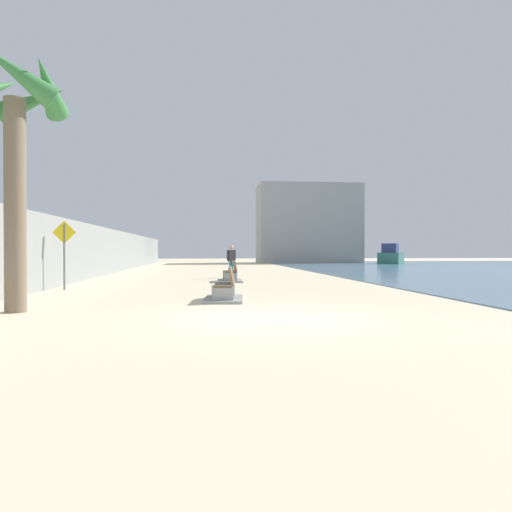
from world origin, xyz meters
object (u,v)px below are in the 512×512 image
(bench_near, at_px, (225,292))
(boat_distant, at_px, (391,256))
(person_walking, at_px, (231,259))
(palm_tree, at_px, (14,123))
(bench_far, at_px, (230,277))
(pedestrian_sign, at_px, (64,247))

(bench_near, height_order, boat_distant, boat_distant)
(person_walking, distance_m, boat_distant, 31.85)
(palm_tree, xyz_separation_m, bench_far, (5.65, 10.52, -4.23))
(palm_tree, bearing_deg, bench_near, 22.79)
(palm_tree, height_order, bench_far, palm_tree)
(bench_far, bearing_deg, bench_near, -94.20)
(palm_tree, relative_size, bench_far, 2.88)
(bench_far, height_order, pedestrian_sign, pedestrian_sign)
(palm_tree, distance_m, bench_near, 6.90)
(bench_near, height_order, pedestrian_sign, pedestrian_sign)
(bench_far, distance_m, boat_distant, 34.27)
(bench_far, height_order, boat_distant, boat_distant)
(bench_near, relative_size, pedestrian_sign, 0.86)
(bench_far, bearing_deg, palm_tree, -118.24)
(boat_distant, bearing_deg, bench_near, -118.45)
(bench_far, xyz_separation_m, person_walking, (0.20, 2.83, 0.79))
(person_walking, relative_size, pedestrian_sign, 0.69)
(boat_distant, relative_size, pedestrian_sign, 2.16)
(bench_far, bearing_deg, boat_distant, 55.75)
(palm_tree, relative_size, bench_near, 2.78)
(person_walking, bearing_deg, pedestrian_sign, -133.21)
(bench_far, xyz_separation_m, pedestrian_sign, (-6.34, -4.13, 1.35))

